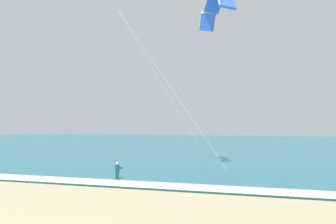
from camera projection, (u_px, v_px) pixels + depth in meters
The scene contains 5 objects.
sea at pixel (232, 144), 84.84m from camera, with size 200.00×120.00×0.20m, color teal.
surf_foam at pixel (120, 183), 28.85m from camera, with size 200.00×2.60×0.04m, color white.
surfboard at pixel (117, 182), 30.56m from camera, with size 0.96×1.46×0.09m.
kitesurfer at pixel (117, 171), 30.61m from camera, with size 0.65×0.65×1.69m.
kite_primary at pixel (217, 4), 32.21m from camera, with size 9.96×7.19×15.19m.
Camera 1 is at (12.64, -10.96, 4.86)m, focal length 39.56 mm.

